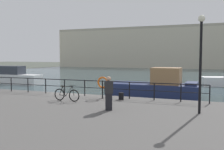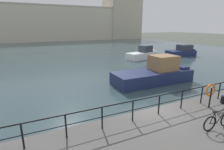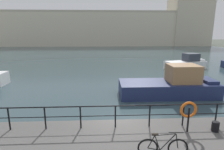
% 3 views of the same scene
% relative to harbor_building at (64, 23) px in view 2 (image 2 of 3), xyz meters
% --- Properties ---
extents(ground_plane, '(240.00, 240.00, 0.00)m').
position_rel_harbor_building_xyz_m(ground_plane, '(-7.12, -63.83, -6.53)').
color(ground_plane, '#4C5147').
extents(water_basin, '(80.00, 60.00, 0.01)m').
position_rel_harbor_building_xyz_m(water_basin, '(-7.12, -33.63, -6.52)').
color(water_basin, '#33474C').
rests_on(water_basin, ground_plane).
extents(harbor_building, '(78.11, 11.35, 17.42)m').
position_rel_harbor_building_xyz_m(harbor_building, '(0.00, 0.00, 0.00)').
color(harbor_building, beige).
rests_on(harbor_building, ground_plane).
extents(moored_red_daysailer, '(7.88, 2.88, 2.57)m').
position_rel_harbor_building_xyz_m(moored_red_daysailer, '(-2.23, -57.94, -5.67)').
color(moored_red_daysailer, navy).
rests_on(moored_red_daysailer, water_basin).
extents(moored_green_narrowboat, '(6.10, 3.44, 2.16)m').
position_rel_harbor_building_xyz_m(moored_green_narrowboat, '(4.22, -46.56, -5.75)').
color(moored_green_narrowboat, white).
rests_on(moored_green_narrowboat, water_basin).
extents(moored_cabin_cruiser, '(5.44, 2.98, 2.00)m').
position_rel_harbor_building_xyz_m(moored_cabin_cruiser, '(12.66, -47.02, -5.76)').
color(moored_cabin_cruiser, navy).
rests_on(moored_cabin_cruiser, water_basin).
extents(quay_railing, '(22.28, 0.07, 1.08)m').
position_rel_harbor_building_xyz_m(quay_railing, '(-8.87, -64.58, -4.93)').
color(quay_railing, black).
rests_on(quay_railing, quay_promenade).
extents(parked_bicycle, '(1.77, 0.16, 0.98)m').
position_rel_harbor_building_xyz_m(parked_bicycle, '(-5.78, -66.78, -5.27)').
color(parked_bicycle, black).
rests_on(parked_bicycle, quay_promenade).
extents(mooring_bollard, '(0.32, 0.32, 0.44)m').
position_rel_harbor_building_xyz_m(mooring_bollard, '(-2.88, -65.16, -5.44)').
color(mooring_bollard, black).
rests_on(mooring_bollard, quay_promenade).
extents(life_ring_stand, '(0.75, 0.16, 1.40)m').
position_rel_harbor_building_xyz_m(life_ring_stand, '(-4.14, -65.10, -4.69)').
color(life_ring_stand, black).
rests_on(life_ring_stand, quay_promenade).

